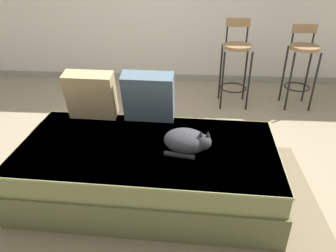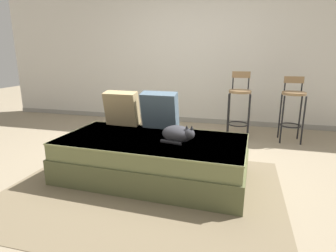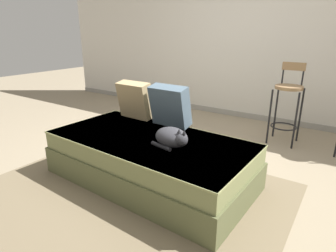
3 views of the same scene
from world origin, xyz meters
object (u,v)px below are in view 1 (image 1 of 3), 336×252
bar_stool_by_doorway (302,59)px  bar_stool_near_window (236,59)px  throw_pillow_corner (91,95)px  couch (148,169)px  throw_pillow_middle (149,97)px  cat (187,141)px

bar_stool_by_doorway → bar_stool_near_window: bearing=180.0°
throw_pillow_corner → couch: bearing=-39.1°
throw_pillow_corner → bar_stool_near_window: 1.95m
throw_pillow_middle → cat: bearing=-54.3°
couch → bar_stool_near_window: (0.86, 1.80, 0.36)m
throw_pillow_corner → throw_pillow_middle: 0.49m
throw_pillow_middle → cat: 0.59m
bar_stool_by_doorway → couch: bearing=-132.2°
cat → bar_stool_by_doorway: size_ratio=0.37×
bar_stool_near_window → throw_pillow_corner: bearing=-135.2°
couch → bar_stool_near_window: bar_stool_near_window is taller
couch → throw_pillow_corner: bearing=140.9°
couch → throw_pillow_corner: (-0.53, 0.43, 0.43)m
couch → cat: bearing=-10.5°
couch → throw_pillow_corner: throw_pillow_corner is taller
throw_pillow_corner → cat: 0.96m
throw_pillow_corner → bar_stool_by_doorway: bearing=32.5°
cat → bar_stool_by_doorway: 2.28m
couch → throw_pillow_middle: throw_pillow_middle is taller
cat → bar_stool_near_window: bearing=73.3°
couch → bar_stool_by_doorway: 2.46m
cat → bar_stool_by_doorway: (1.33, 1.85, 0.06)m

